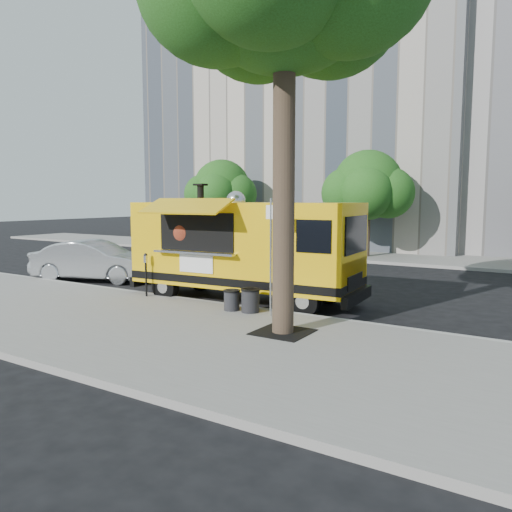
{
  "coord_description": "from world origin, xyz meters",
  "views": [
    {
      "loc": [
        7.88,
        -12.37,
        3.12
      ],
      "look_at": [
        0.14,
        0.0,
        1.46
      ],
      "focal_mm": 35.0,
      "sensor_mm": 36.0,
      "label": 1
    }
  ],
  "objects": [
    {
      "name": "building_left",
      "position": [
        -8.0,
        22.0,
        12.0
      ],
      "size": [
        22.0,
        14.0,
        24.0
      ],
      "primitive_type": "cube",
      "color": "#AB9E8E",
      "rests_on": "ground"
    },
    {
      "name": "sidewalk",
      "position": [
        0.0,
        -4.0,
        0.07
      ],
      "size": [
        60.0,
        6.0,
        0.15
      ],
      "primitive_type": "cube",
      "color": "gray",
      "rests_on": "ground"
    },
    {
      "name": "far_tree_b",
      "position": [
        -1.0,
        12.7,
        3.83
      ],
      "size": [
        3.6,
        3.6,
        5.5
      ],
      "color": "#33261C",
      "rests_on": "far_sidewalk"
    },
    {
      "name": "sign_post",
      "position": [
        1.55,
        -1.55,
        1.85
      ],
      "size": [
        0.28,
        0.06,
        3.0
      ],
      "color": "silver",
      "rests_on": "sidewalk"
    },
    {
      "name": "food_truck",
      "position": [
        -0.43,
        0.17,
        1.68
      ],
      "size": [
        7.37,
        3.7,
        3.58
      ],
      "rotation": [
        0.0,
        0.0,
        0.06
      ],
      "color": "yellow",
      "rests_on": "ground"
    },
    {
      "name": "parking_meter",
      "position": [
        -3.0,
        -1.35,
        0.98
      ],
      "size": [
        0.11,
        0.11,
        1.33
      ],
      "color": "black",
      "rests_on": "sidewalk"
    },
    {
      "name": "far_sidewalk",
      "position": [
        0.0,
        13.5,
        0.07
      ],
      "size": [
        60.0,
        5.0,
        0.15
      ],
      "primitive_type": "cube",
      "color": "gray",
      "rests_on": "ground"
    },
    {
      "name": "trash_bin_left",
      "position": [
        0.34,
        -1.55,
        0.45
      ],
      "size": [
        0.46,
        0.46,
        0.55
      ],
      "color": "black",
      "rests_on": "sidewalk"
    },
    {
      "name": "trash_bin_right",
      "position": [
        0.89,
        -1.48,
        0.48
      ],
      "size": [
        0.52,
        0.52,
        0.62
      ],
      "color": "black",
      "rests_on": "sidewalk"
    },
    {
      "name": "curb",
      "position": [
        0.0,
        -0.93,
        0.07
      ],
      "size": [
        60.0,
        0.14,
        0.16
      ],
      "primitive_type": "cube",
      "color": "#999993",
      "rests_on": "ground"
    },
    {
      "name": "ground",
      "position": [
        0.0,
        0.0,
        0.0
      ],
      "size": [
        120.0,
        120.0,
        0.0
      ],
      "primitive_type": "plane",
      "color": "black",
      "rests_on": "ground"
    },
    {
      "name": "far_tree_a",
      "position": [
        -10.0,
        12.3,
        3.78
      ],
      "size": [
        3.42,
        3.42,
        5.36
      ],
      "color": "#33261C",
      "rests_on": "far_sidewalk"
    },
    {
      "name": "tree_well",
      "position": [
        2.6,
        -2.8,
        0.15
      ],
      "size": [
        1.2,
        1.2,
        0.02
      ],
      "primitive_type": "cube",
      "color": "black",
      "rests_on": "sidewalk"
    },
    {
      "name": "sedan",
      "position": [
        -7.4,
        0.4,
        0.78
      ],
      "size": [
        4.99,
        3.15,
        1.55
      ],
      "primitive_type": "imported",
      "rotation": [
        0.0,
        0.0,
        1.92
      ],
      "color": "#A2A4A9",
      "rests_on": "ground"
    }
  ]
}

